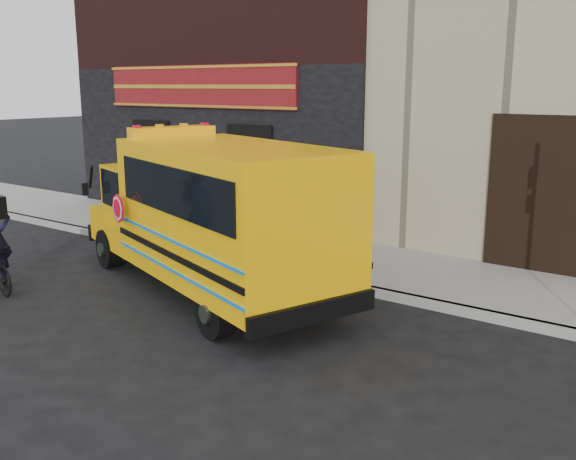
% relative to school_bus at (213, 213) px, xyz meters
% --- Properties ---
extents(ground, '(120.00, 120.00, 0.00)m').
position_rel_school_bus_xyz_m(ground, '(0.42, -0.96, -1.51)').
color(ground, black).
rests_on(ground, ground).
extents(curb, '(40.00, 0.20, 0.15)m').
position_rel_school_bus_xyz_m(curb, '(0.42, 1.64, -1.43)').
color(curb, gray).
rests_on(curb, ground).
extents(sidewalk, '(40.00, 3.00, 0.15)m').
position_rel_school_bus_xyz_m(sidewalk, '(0.42, 3.14, -1.43)').
color(sidewalk, gray).
rests_on(sidewalk, ground).
extents(school_bus, '(7.21, 4.28, 2.92)m').
position_rel_school_bus_xyz_m(school_bus, '(0.00, 0.00, 0.00)').
color(school_bus, black).
rests_on(school_bus, ground).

